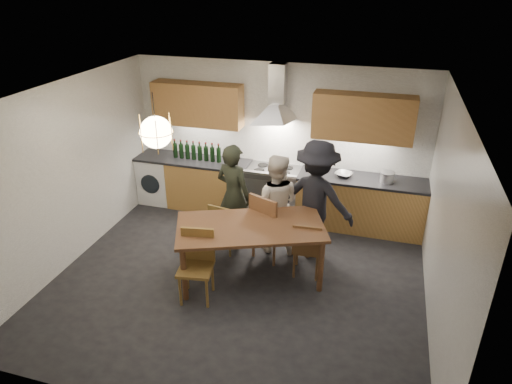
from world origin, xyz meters
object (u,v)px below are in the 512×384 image
(dining_table, at_px, (251,232))
(stock_pot, at_px, (387,177))
(mixing_bowl, at_px, (344,174))
(chair_front, at_px, (197,259))
(person_left, at_px, (234,195))
(person_mid, at_px, (275,204))
(person_right, at_px, (316,199))
(wine_bottles, at_px, (197,151))
(chair_back_left, at_px, (223,225))

(dining_table, xyz_separation_m, stock_pot, (1.70, 1.79, 0.24))
(mixing_bowl, xyz_separation_m, stock_pot, (0.67, -0.03, 0.04))
(dining_table, bearing_deg, chair_front, -156.88)
(chair_front, xyz_separation_m, stock_pot, (2.26, 2.35, 0.43))
(person_left, distance_m, person_mid, 0.65)
(person_right, bearing_deg, chair_front, 62.03)
(chair_front, distance_m, wine_bottles, 2.63)
(chair_front, relative_size, person_right, 0.53)
(mixing_bowl, relative_size, wine_bottles, 0.30)
(dining_table, height_order, person_right, person_right)
(person_right, xyz_separation_m, wine_bottles, (-2.26, 0.91, 0.18))
(dining_table, xyz_separation_m, person_mid, (0.14, 0.81, 0.04))
(person_mid, bearing_deg, person_left, -6.24)
(chair_front, xyz_separation_m, mixing_bowl, (1.58, 2.37, 0.39))
(stock_pot, bearing_deg, person_mid, -147.82)
(stock_pot, bearing_deg, dining_table, -133.52)
(person_left, xyz_separation_m, wine_bottles, (-1.02, 1.01, 0.25))
(chair_front, relative_size, person_left, 0.58)
(chair_back_left, xyz_separation_m, person_right, (1.31, 0.44, 0.42))
(chair_back_left, xyz_separation_m, person_left, (0.06, 0.33, 0.35))
(chair_front, relative_size, wine_bottles, 1.06)
(dining_table, height_order, chair_front, chair_front)
(person_left, xyz_separation_m, person_right, (1.24, 0.10, 0.07))
(chair_front, bearing_deg, person_left, 78.84)
(chair_front, bearing_deg, person_right, 39.64)
(stock_pot, bearing_deg, person_left, -156.26)
(person_left, height_order, person_mid, person_left)
(person_mid, relative_size, mixing_bowl, 5.79)
(person_mid, xyz_separation_m, mixing_bowl, (0.89, 1.01, 0.16))
(mixing_bowl, bearing_deg, person_right, -108.40)
(dining_table, bearing_deg, person_left, 100.16)
(stock_pot, bearing_deg, chair_front, -133.87)
(person_left, distance_m, person_right, 1.25)
(dining_table, relative_size, chair_front, 2.30)
(chair_back_left, height_order, chair_front, chair_front)
(dining_table, height_order, stock_pot, stock_pot)
(dining_table, bearing_deg, person_right, 29.73)
(chair_front, bearing_deg, person_mid, 53.63)
(dining_table, xyz_separation_m, chair_front, (-0.56, -0.56, -0.19))
(chair_back_left, bearing_deg, mixing_bowl, -130.06)
(person_left, relative_size, person_right, 0.92)
(chair_front, bearing_deg, chair_back_left, 81.82)
(chair_front, relative_size, stock_pot, 4.28)
(chair_front, distance_m, person_mid, 1.55)
(chair_back_left, height_order, mixing_bowl, mixing_bowl)
(mixing_bowl, bearing_deg, chair_front, -123.70)
(dining_table, height_order, person_left, person_left)
(wine_bottles, bearing_deg, dining_table, -50.01)
(person_mid, bearing_deg, chair_back_left, 18.94)
(dining_table, relative_size, person_left, 1.34)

